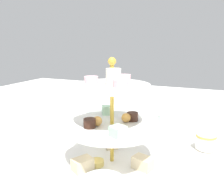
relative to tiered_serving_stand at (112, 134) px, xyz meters
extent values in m
plane|color=white|center=(0.00, 0.00, -0.09)|extent=(2.40, 2.40, 0.00)
cylinder|color=white|center=(0.00, 0.00, -0.08)|extent=(0.29, 0.29, 0.01)
cylinder|color=white|center=(0.00, 0.00, 0.02)|extent=(0.24, 0.24, 0.01)
cylinder|color=white|center=(0.00, 0.00, 0.12)|extent=(0.19, 0.19, 0.01)
cylinder|color=gold|center=(0.00, 0.00, 0.05)|extent=(0.01, 0.01, 0.27)
sphere|color=gold|center=(0.00, 0.00, 0.18)|extent=(0.02, 0.02, 0.02)
cube|color=beige|center=(0.07, -0.05, -0.06)|extent=(0.06, 0.05, 0.03)
cube|color=beige|center=(0.01, 0.09, -0.06)|extent=(0.05, 0.06, 0.03)
cube|color=beige|center=(-0.08, -0.04, -0.06)|extent=(0.06, 0.06, 0.03)
cylinder|color=#E5C660|center=(0.04, -0.03, -0.07)|extent=(0.04, 0.04, 0.01)
cylinder|color=#381E14|center=(0.04, -0.04, 0.04)|extent=(0.03, 0.03, 0.02)
cylinder|color=#381E14|center=(-0.05, 0.04, 0.04)|extent=(0.03, 0.03, 0.02)
cube|color=#B2E5BC|center=(0.07, 0.04, 0.04)|extent=(0.04, 0.04, 0.02)
cube|color=#B2E5BC|center=(-0.07, -0.04, 0.04)|extent=(0.04, 0.04, 0.02)
sphere|color=gold|center=(-0.03, 0.03, 0.04)|extent=(0.02, 0.02, 0.02)
sphere|color=gold|center=(0.03, -0.03, 0.04)|extent=(0.02, 0.02, 0.02)
cylinder|color=#F2B7C1|center=(0.04, 0.04, 0.14)|extent=(0.03, 0.03, 0.02)
cylinder|color=#F2B7C1|center=(-0.05, 0.01, 0.14)|extent=(0.03, 0.03, 0.02)
cylinder|color=#F2B7C1|center=(0.01, -0.05, 0.14)|extent=(0.03, 0.03, 0.02)
cylinder|color=white|center=(0.01, 0.01, 0.15)|extent=(0.04, 0.04, 0.04)
cube|color=silver|center=(-0.04, -0.03, 0.13)|extent=(0.08, 0.05, 0.00)
cube|color=silver|center=(0.04, -0.03, 0.13)|extent=(0.09, 0.05, 0.00)
cylinder|color=silver|center=(-0.26, 0.10, -0.05)|extent=(0.06, 0.06, 0.07)
cylinder|color=white|center=(-0.18, 0.23, -0.08)|extent=(0.09, 0.09, 0.01)
cylinder|color=white|center=(-0.18, 0.23, -0.06)|extent=(0.06, 0.06, 0.04)
cylinder|color=gold|center=(-0.18, 0.23, -0.04)|extent=(0.06, 0.06, 0.01)
cylinder|color=silver|center=(-0.20, -0.15, -0.04)|extent=(0.06, 0.06, 0.09)
camera|label=1|loc=(0.51, 0.21, 0.23)|focal=37.18mm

